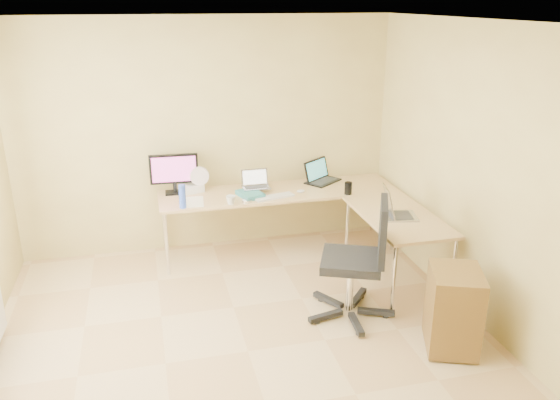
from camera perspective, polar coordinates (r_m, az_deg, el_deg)
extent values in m
plane|color=tan|center=(4.79, -3.30, -15.19)|extent=(4.50, 4.50, 0.00)
plane|color=white|center=(3.92, -4.08, 17.62)|extent=(4.50, 4.50, 0.00)
plane|color=#D1C075|center=(6.32, -7.44, 6.46)|extent=(4.50, 0.00, 4.50)
plane|color=#D1C075|center=(4.98, 20.83, 1.61)|extent=(0.00, 4.50, 4.50)
cube|color=tan|center=(6.35, -0.11, -2.16)|extent=(2.65, 0.70, 0.73)
cube|color=tan|center=(5.80, 11.75, -4.85)|extent=(0.70, 1.30, 0.73)
cube|color=black|center=(6.19, -10.76, 2.65)|extent=(0.53, 0.19, 0.45)
cube|color=teal|center=(6.05, -3.07, 0.60)|extent=(0.30, 0.35, 0.05)
cube|color=#9997A7|center=(6.14, -2.47, 2.12)|extent=(0.30, 0.23, 0.19)
cube|color=black|center=(6.50, 4.43, 2.94)|extent=(0.51, 0.49, 0.26)
cube|color=silver|center=(6.00, -0.60, 0.33)|extent=(0.46, 0.23, 0.02)
ellipsoid|color=silver|center=(6.17, 2.14, 0.92)|extent=(0.10, 0.07, 0.03)
imported|color=silver|center=(5.82, -5.06, 0.00)|extent=(0.10, 0.10, 0.09)
cylinder|color=silver|center=(5.88, -3.38, -0.09)|extent=(0.11, 0.11, 0.03)
cylinder|color=blue|center=(5.76, -9.95, 0.37)|extent=(0.08, 0.08, 0.25)
cube|color=white|center=(5.94, -8.94, -0.20)|extent=(0.26, 0.35, 0.01)
cube|color=white|center=(6.25, -9.01, 1.20)|extent=(0.28, 0.24, 0.09)
cylinder|color=silver|center=(6.23, -8.25, 2.06)|extent=(0.25, 0.25, 0.27)
cylinder|color=black|center=(6.14, 6.99, 1.20)|extent=(0.10, 0.10, 0.14)
cube|color=#999BA9|center=(5.56, 12.26, -0.51)|extent=(0.43, 0.37, 0.25)
cube|color=black|center=(5.07, 7.26, -6.64)|extent=(0.89, 0.89, 1.13)
cube|color=#A24A22|center=(4.86, 17.30, -10.62)|extent=(0.55, 0.60, 0.68)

